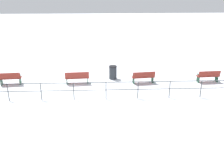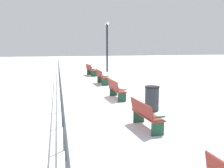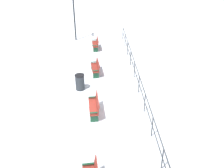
% 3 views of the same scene
% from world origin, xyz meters
% --- Properties ---
extents(ground_plane, '(80.00, 80.00, 0.00)m').
position_xyz_m(ground_plane, '(0.00, 0.00, 0.00)').
color(ground_plane, white).
rests_on(ground_plane, ground).
extents(bench_nearest, '(0.58, 1.60, 0.87)m').
position_xyz_m(bench_nearest, '(-0.16, -9.18, 0.46)').
color(bench_nearest, maroon).
rests_on(bench_nearest, ground).
extents(bench_second, '(0.65, 1.61, 0.88)m').
position_xyz_m(bench_second, '(-0.15, -4.60, 0.46)').
color(bench_second, maroon).
rests_on(bench_second, ground).
extents(bench_third, '(0.61, 1.66, 0.91)m').
position_xyz_m(bench_third, '(-0.08, -0.01, 0.48)').
color(bench_third, maroon).
rests_on(bench_third, ground).
extents(lamppost_near, '(0.29, 0.93, 4.77)m').
position_xyz_m(lamppost_near, '(1.68, -11.59, 3.38)').
color(lamppost_near, black).
rests_on(lamppost_near, ground).
extents(waterfront_railing, '(0.05, 23.28, 1.10)m').
position_xyz_m(waterfront_railing, '(-2.66, 0.00, 0.74)').
color(waterfront_railing, '#383D42').
rests_on(waterfront_railing, ground).
extents(trash_bin, '(0.57, 0.57, 0.98)m').
position_xyz_m(trash_bin, '(0.81, -2.52, 0.49)').
color(trash_bin, '#2D3338').
rests_on(trash_bin, ground).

